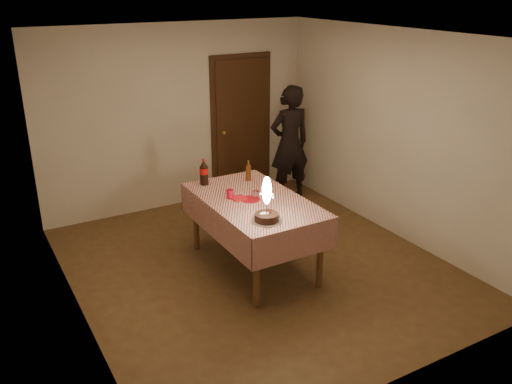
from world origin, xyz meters
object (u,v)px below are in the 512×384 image
at_px(birthday_cake, 267,209).
at_px(cola_bottle, 204,172).
at_px(red_plate, 250,199).
at_px(amber_bottle_right, 248,171).
at_px(clear_cup, 256,195).
at_px(photographer, 290,144).
at_px(red_cup, 230,194).
at_px(dining_table, 254,208).

distance_m(birthday_cake, cola_bottle, 1.27).
bearing_deg(birthday_cake, red_plate, 76.72).
height_order(birthday_cake, red_plate, birthday_cake).
bearing_deg(red_plate, amber_bottle_right, 62.69).
xyz_separation_m(clear_cup, photographer, (1.49, 1.58, -0.02)).
height_order(red_plate, clear_cup, clear_cup).
height_order(birthday_cake, photographer, photographer).
xyz_separation_m(red_cup, cola_bottle, (-0.06, 0.54, 0.10)).
distance_m(amber_bottle_right, photographer, 1.63).
distance_m(dining_table, red_plate, 0.12).
xyz_separation_m(red_plate, clear_cup, (0.06, -0.01, 0.04)).
height_order(dining_table, red_plate, red_plate).
xyz_separation_m(red_cup, amber_bottle_right, (0.46, 0.40, 0.07)).
bearing_deg(clear_cup, dining_table, 166.78).
bearing_deg(red_cup, birthday_cake, -87.01).
relative_size(red_plate, cola_bottle, 0.69).
bearing_deg(clear_cup, photographer, 46.82).
distance_m(birthday_cake, red_plate, 0.61).
bearing_deg(red_cup, red_plate, -40.28).
bearing_deg(amber_bottle_right, photographer, 39.06).
bearing_deg(amber_bottle_right, red_cup, -138.96).
bearing_deg(photographer, dining_table, -133.67).
height_order(dining_table, photographer, photographer).
bearing_deg(amber_bottle_right, dining_table, -113.59).
relative_size(red_plate, red_cup, 2.20).
height_order(amber_bottle_right, photographer, photographer).
bearing_deg(cola_bottle, dining_table, -68.00).
bearing_deg(cola_bottle, amber_bottle_right, -15.38).
relative_size(dining_table, cola_bottle, 5.42).
height_order(red_plate, amber_bottle_right, amber_bottle_right).
bearing_deg(dining_table, photographer, 46.33).
distance_m(birthday_cake, red_cup, 0.73).
bearing_deg(amber_bottle_right, birthday_cake, -110.41).
xyz_separation_m(birthday_cake, cola_bottle, (-0.10, 1.27, 0.02)).
xyz_separation_m(clear_cup, amber_bottle_right, (0.22, 0.56, 0.07)).
height_order(birthday_cake, clear_cup, birthday_cake).
bearing_deg(clear_cup, red_plate, 170.43).
height_order(dining_table, clear_cup, clear_cup).
relative_size(amber_bottle_right, photographer, 0.15).
bearing_deg(birthday_cake, red_cup, 92.99).
bearing_deg(photographer, clear_cup, -133.18).
distance_m(dining_table, red_cup, 0.31).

